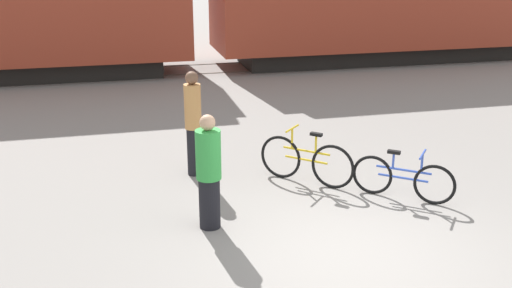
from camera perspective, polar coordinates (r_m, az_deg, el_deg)
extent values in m
plane|color=gray|center=(8.02, 9.08, -10.44)|extent=(80.00, 80.00, 0.00)
cube|color=black|center=(19.36, -23.04, 6.54)|extent=(9.32, 2.17, 0.55)
cube|color=black|center=(21.06, 11.48, 8.54)|extent=(9.32, 2.17, 0.55)
cube|color=#4C4238|center=(18.67, -4.71, 6.73)|extent=(35.11, 0.07, 0.01)
cube|color=#4C4238|center=(20.06, -5.38, 7.55)|extent=(35.11, 0.07, 0.01)
torus|color=black|center=(10.26, 2.36, -1.24)|extent=(0.58, 0.55, 0.75)
torus|color=black|center=(9.89, 7.32, -2.17)|extent=(0.58, 0.55, 0.75)
cylinder|color=gold|center=(10.00, 4.82, -0.66)|extent=(0.64, 0.60, 0.04)
cylinder|color=gold|center=(10.05, 4.79, -1.51)|extent=(0.59, 0.55, 0.04)
cylinder|color=gold|center=(9.88, 5.73, 0.05)|extent=(0.04, 0.04, 0.32)
cube|color=black|center=(9.83, 5.76, 0.92)|extent=(0.20, 0.20, 0.05)
cylinder|color=gold|center=(10.05, 3.48, 0.53)|extent=(0.04, 0.04, 0.35)
cylinder|color=gold|center=(9.99, 3.50, 1.49)|extent=(0.34, 0.36, 0.03)
torus|color=black|center=(9.63, 16.64, -3.74)|extent=(0.54, 0.45, 0.65)
torus|color=black|center=(9.80, 11.02, -2.90)|extent=(0.54, 0.45, 0.65)
cylinder|color=#3351B7|center=(9.64, 13.88, -2.41)|extent=(0.69, 0.57, 0.04)
cylinder|color=#3351B7|center=(9.69, 13.82, -3.16)|extent=(0.63, 0.52, 0.04)
cylinder|color=#3351B7|center=(9.63, 12.95, -1.51)|extent=(0.04, 0.04, 0.27)
cube|color=black|center=(9.58, 13.01, -0.76)|extent=(0.21, 0.19, 0.05)
cylinder|color=#3351B7|center=(9.55, 15.52, -1.80)|extent=(0.04, 0.04, 0.30)
cylinder|color=#3351B7|center=(9.50, 15.60, -0.95)|extent=(0.31, 0.38, 0.03)
cylinder|color=black|center=(10.44, -5.90, -0.71)|extent=(0.25, 0.25, 0.84)
cylinder|color=tan|center=(10.20, -6.05, 3.57)|extent=(0.29, 0.29, 0.77)
sphere|color=brown|center=(10.08, -6.15, 6.28)|extent=(0.22, 0.22, 0.22)
cylinder|color=black|center=(8.53, -4.44, -5.61)|extent=(0.30, 0.30, 0.75)
cylinder|color=green|center=(8.25, -4.57, -1.02)|extent=(0.35, 0.35, 0.70)
sphere|color=tan|center=(8.11, -4.65, 2.05)|extent=(0.22, 0.22, 0.22)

